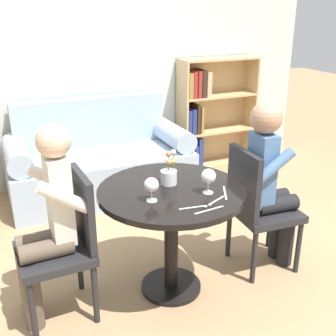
# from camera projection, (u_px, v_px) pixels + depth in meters

# --- Properties ---
(ground_plane) EXTENTS (16.00, 16.00, 0.00)m
(ground_plane) POSITION_uv_depth(u_px,v_px,m) (171.00, 288.00, 2.84)
(ground_plane) COLOR tan
(back_wall) EXTENTS (5.20, 0.05, 2.70)m
(back_wall) POSITION_uv_depth(u_px,v_px,m) (82.00, 51.00, 4.17)
(back_wall) COLOR silver
(back_wall) RESTS_ON ground_plane
(round_table) EXTENTS (0.91, 0.91, 0.73)m
(round_table) POSITION_uv_depth(u_px,v_px,m) (171.00, 211.00, 2.63)
(round_table) COLOR black
(round_table) RESTS_ON ground_plane
(couch) EXTENTS (1.76, 0.80, 0.92)m
(couch) POSITION_uv_depth(u_px,v_px,m) (100.00, 163.00, 4.18)
(couch) COLOR #9EB2C6
(couch) RESTS_ON ground_plane
(bookshelf_right) EXTENTS (0.92, 0.28, 1.24)m
(bookshelf_right) POSITION_uv_depth(u_px,v_px,m) (207.00, 114.00, 4.82)
(bookshelf_right) COLOR tan
(bookshelf_right) RESTS_ON ground_plane
(chair_left) EXTENTS (0.43, 0.43, 0.90)m
(chair_left) POSITION_uv_depth(u_px,v_px,m) (66.00, 240.00, 2.47)
(chair_left) COLOR #232326
(chair_left) RESTS_ON ground_plane
(chair_right) EXTENTS (0.45, 0.45, 0.90)m
(chair_right) POSITION_uv_depth(u_px,v_px,m) (257.00, 204.00, 2.91)
(chair_right) COLOR #232326
(chair_right) RESTS_ON ground_plane
(person_left) EXTENTS (0.42, 0.35, 1.20)m
(person_left) POSITION_uv_depth(u_px,v_px,m) (47.00, 223.00, 2.38)
(person_left) COLOR brown
(person_left) RESTS_ON ground_plane
(person_right) EXTENTS (0.43, 0.36, 1.22)m
(person_right) POSITION_uv_depth(u_px,v_px,m) (270.00, 181.00, 2.88)
(person_right) COLOR black
(person_right) RESTS_ON ground_plane
(wine_glass_left) EXTENTS (0.09, 0.09, 0.14)m
(wine_glass_left) POSITION_uv_depth(u_px,v_px,m) (151.00, 186.00, 2.39)
(wine_glass_left) COLOR white
(wine_glass_left) RESTS_ON round_table
(wine_glass_right) EXTENTS (0.09, 0.09, 0.15)m
(wine_glass_right) POSITION_uv_depth(u_px,v_px,m) (209.00, 177.00, 2.49)
(wine_glass_right) COLOR white
(wine_glass_right) RESTS_ON round_table
(flower_vase) EXTENTS (0.10, 0.10, 0.23)m
(flower_vase) POSITION_uv_depth(u_px,v_px,m) (169.00, 174.00, 2.63)
(flower_vase) COLOR silver
(flower_vase) RESTS_ON round_table
(knife_left_setting) EXTENTS (0.19, 0.03, 0.00)m
(knife_left_setting) POSITION_uv_depth(u_px,v_px,m) (209.00, 210.00, 2.31)
(knife_left_setting) COLOR silver
(knife_left_setting) RESTS_ON round_table
(fork_left_setting) EXTENTS (0.10, 0.17, 0.00)m
(fork_left_setting) POSITION_uv_depth(u_px,v_px,m) (225.00, 193.00, 2.52)
(fork_left_setting) COLOR silver
(fork_left_setting) RESTS_ON round_table
(knife_right_setting) EXTENTS (0.19, 0.04, 0.00)m
(knife_right_setting) POSITION_uv_depth(u_px,v_px,m) (195.00, 207.00, 2.34)
(knife_right_setting) COLOR silver
(knife_right_setting) RESTS_ON round_table
(fork_right_setting) EXTENTS (0.18, 0.09, 0.00)m
(fork_right_setting) POSITION_uv_depth(u_px,v_px,m) (214.00, 202.00, 2.41)
(fork_right_setting) COLOR silver
(fork_right_setting) RESTS_ON round_table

